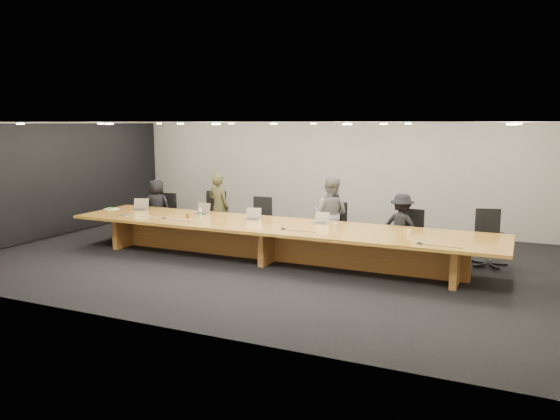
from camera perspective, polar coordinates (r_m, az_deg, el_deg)
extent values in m
plane|color=black|center=(11.24, -0.63, -5.26)|extent=(12.00, 12.00, 0.00)
cube|color=beige|center=(14.68, 5.98, 3.63)|extent=(12.00, 0.02, 2.80)
cube|color=black|center=(14.51, -22.45, 2.81)|extent=(0.08, 7.84, 2.74)
cube|color=#9C6822|center=(11.09, -0.64, -1.65)|extent=(9.00, 1.80, 0.06)
cube|color=brown|center=(11.16, -0.64, -3.54)|extent=(7.65, 0.15, 0.69)
cube|color=brown|center=(13.07, -15.11, -2.00)|extent=(0.12, 1.26, 0.69)
cube|color=brown|center=(11.16, -0.64, -3.54)|extent=(0.12, 1.26, 0.69)
cube|color=brown|center=(10.22, 18.07, -5.19)|extent=(0.12, 1.26, 0.69)
imported|color=black|center=(14.06, -12.73, 0.32)|extent=(0.75, 0.56, 1.39)
imported|color=#35341C|center=(13.07, -6.41, 0.32)|extent=(0.66, 0.51, 1.61)
imported|color=#5B5B5D|center=(11.89, 5.29, -0.47)|extent=(0.80, 0.63, 1.64)
imported|color=black|center=(11.46, 12.58, -1.71)|extent=(0.96, 0.65, 1.37)
cylinder|color=silver|center=(11.99, -8.32, -0.30)|extent=(0.08, 0.08, 0.20)
cylinder|color=brown|center=(11.94, -9.61, -0.63)|extent=(0.09, 0.09, 0.10)
cone|color=silver|center=(10.81, 5.75, -1.58)|extent=(0.10, 0.10, 0.09)
cone|color=white|center=(10.37, 13.33, -2.25)|extent=(0.08, 0.08, 0.08)
cube|color=silver|center=(13.60, -17.18, 0.11)|extent=(0.31, 0.26, 0.02)
cube|color=green|center=(13.59, -17.27, 0.19)|extent=(0.16, 0.10, 0.02)
cube|color=#9D9DA1|center=(12.54, -15.91, -0.55)|extent=(0.18, 0.15, 0.03)
cone|color=black|center=(11.96, -12.00, -0.84)|extent=(0.15, 0.15, 0.03)
cone|color=black|center=(10.57, 0.31, -1.94)|extent=(0.13, 0.13, 0.03)
cone|color=black|center=(9.59, 14.38, -3.36)|extent=(0.14, 0.14, 0.03)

